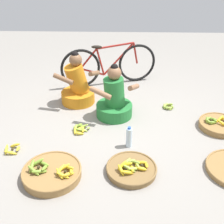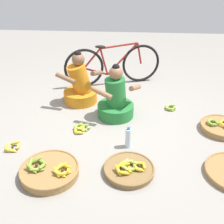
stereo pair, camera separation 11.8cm
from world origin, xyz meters
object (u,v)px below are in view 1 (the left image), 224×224
object	(u,v)px
vendor_woman_behind	(78,87)
banana_basket_back_right	(52,172)
banana_basket_back_left	(219,124)
loose_bananas_front_right	(80,129)
loose_bananas_mid_right	(168,106)
loose_bananas_near_bicycle	(13,149)
bicycle_leaning	(109,65)
water_bottle	(129,137)
banana_basket_mid_left	(131,169)
vendor_woman_front	(114,100)

from	to	relation	value
vendor_woman_behind	banana_basket_back_right	size ratio (longest dim) A/B	1.30
banana_basket_back_left	banana_basket_back_right	bearing A→B (deg)	-153.95
loose_bananas_front_right	loose_bananas_mid_right	world-z (taller)	loose_bananas_front_right
banana_basket_back_right	loose_bananas_near_bicycle	xyz separation A→B (m)	(-0.57, 0.42, -0.03)
bicycle_leaning	water_bottle	size ratio (longest dim) A/B	5.83
banana_basket_mid_left	loose_bananas_front_right	distance (m)	1.02
bicycle_leaning	banana_basket_mid_left	xyz separation A→B (m)	(0.33, -2.28, -0.31)
banana_basket_mid_left	vendor_woman_behind	bearing A→B (deg)	116.73
vendor_woman_front	loose_bananas_near_bicycle	bearing A→B (deg)	-144.13
vendor_woman_front	loose_bananas_mid_right	size ratio (longest dim) A/B	4.16
bicycle_leaning	water_bottle	world-z (taller)	bicycle_leaning
loose_bananas_near_bicycle	loose_bananas_mid_right	size ratio (longest dim) A/B	1.01
bicycle_leaning	vendor_woman_front	bearing A→B (deg)	-83.96
vendor_woman_behind	bicycle_leaning	world-z (taller)	vendor_woman_behind
loose_bananas_front_right	banana_basket_mid_left	bearing A→B (deg)	-49.37
vendor_woman_front	vendor_woman_behind	bearing A→B (deg)	145.52
banana_basket_mid_left	loose_bananas_near_bicycle	xyz separation A→B (m)	(-1.42, 0.31, -0.01)
vendor_woman_front	loose_bananas_front_right	size ratio (longest dim) A/B	3.33
vendor_woman_behind	banana_basket_back_left	world-z (taller)	vendor_woman_behind
banana_basket_mid_left	water_bottle	distance (m)	0.46
banana_basket_back_right	water_bottle	xyz separation A→B (m)	(0.83, 0.56, 0.07)
vendor_woman_front	bicycle_leaning	bearing A→B (deg)	96.04
vendor_woman_front	banana_basket_mid_left	world-z (taller)	vendor_woman_front
banana_basket_back_left	loose_bananas_near_bicycle	bearing A→B (deg)	-167.32
banana_basket_mid_left	loose_bananas_mid_right	distance (m)	1.55
vendor_woman_behind	banana_basket_back_left	size ratio (longest dim) A/B	1.50
vendor_woman_behind	water_bottle	distance (m)	1.38
vendor_woman_behind	loose_bananas_front_right	bearing A→B (deg)	-80.73
vendor_woman_behind	banana_basket_mid_left	world-z (taller)	vendor_woman_behind
banana_basket_back_left	water_bottle	distance (m)	1.32
loose_bananas_front_right	loose_bananas_mid_right	xyz separation A→B (m)	(1.27, 0.65, -0.00)
banana_basket_mid_left	loose_bananas_near_bicycle	world-z (taller)	banana_basket_mid_left
bicycle_leaning	loose_bananas_front_right	world-z (taller)	bicycle_leaning
bicycle_leaning	banana_basket_back_left	distance (m)	2.09
vendor_woman_behind	loose_bananas_mid_right	xyz separation A→B (m)	(1.40, -0.15, -0.24)
water_bottle	vendor_woman_behind	bearing A→B (deg)	124.57
loose_bananas_mid_right	water_bottle	bearing A→B (deg)	-122.73
vendor_woman_behind	loose_bananas_mid_right	world-z (taller)	vendor_woman_behind
banana_basket_back_right	loose_bananas_mid_right	xyz separation A→B (m)	(1.46, 1.53, -0.03)
banana_basket_back_left	water_bottle	xyz separation A→B (m)	(-1.24, -0.45, 0.08)
loose_bananas_near_bicycle	loose_bananas_mid_right	xyz separation A→B (m)	(2.03, 1.11, -0.00)
banana_basket_back_right	vendor_woman_behind	bearing A→B (deg)	88.20
loose_bananas_mid_right	banana_basket_back_left	bearing A→B (deg)	-40.47
bicycle_leaning	water_bottle	bearing A→B (deg)	-80.29
loose_bananas_front_right	banana_basket_back_left	bearing A→B (deg)	3.99
vendor_woman_behind	loose_bananas_near_bicycle	size ratio (longest dim) A/B	4.27
vendor_woman_front	loose_bananas_front_right	distance (m)	0.65
loose_bananas_front_right	vendor_woman_behind	bearing A→B (deg)	99.27
banana_basket_mid_left	banana_basket_back_left	bearing A→B (deg)	36.72
bicycle_leaning	banana_basket_back_left	bearing A→B (deg)	-41.63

